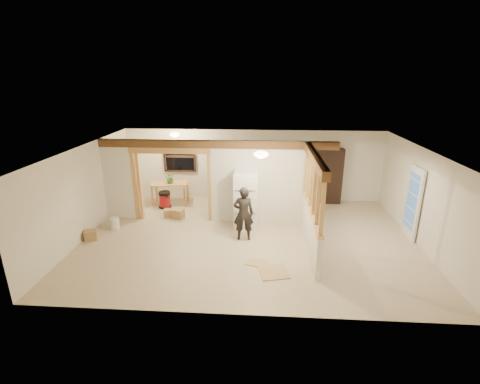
# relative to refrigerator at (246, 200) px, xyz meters

# --- Properties ---
(floor) EXTENTS (9.00, 6.50, 0.01)m
(floor) POSITION_rel_refrigerator_xyz_m (0.12, -0.80, -0.84)
(floor) COLOR #C5B093
(floor) RESTS_ON ground
(ceiling) EXTENTS (9.00, 6.50, 0.01)m
(ceiling) POSITION_rel_refrigerator_xyz_m (0.12, -0.80, 1.66)
(ceiling) COLOR white
(wall_back) EXTENTS (9.00, 0.01, 2.50)m
(wall_back) POSITION_rel_refrigerator_xyz_m (0.12, 2.45, 0.41)
(wall_back) COLOR silver
(wall_back) RESTS_ON floor
(wall_front) EXTENTS (9.00, 0.01, 2.50)m
(wall_front) POSITION_rel_refrigerator_xyz_m (0.12, -4.05, 0.41)
(wall_front) COLOR silver
(wall_front) RESTS_ON floor
(wall_left) EXTENTS (0.01, 6.50, 2.50)m
(wall_left) POSITION_rel_refrigerator_xyz_m (-4.38, -0.80, 0.41)
(wall_left) COLOR silver
(wall_left) RESTS_ON floor
(wall_right) EXTENTS (0.01, 6.50, 2.50)m
(wall_right) POSITION_rel_refrigerator_xyz_m (4.62, -0.80, 0.41)
(wall_right) COLOR silver
(wall_right) RESTS_ON floor
(partition_left_stub) EXTENTS (0.90, 0.12, 2.50)m
(partition_left_stub) POSITION_rel_refrigerator_xyz_m (-3.93, 0.40, 0.41)
(partition_left_stub) COLOR silver
(partition_left_stub) RESTS_ON floor
(partition_center) EXTENTS (2.80, 0.12, 2.50)m
(partition_center) POSITION_rel_refrigerator_xyz_m (0.32, 0.40, 0.41)
(partition_center) COLOR silver
(partition_center) RESTS_ON floor
(doorway_frame) EXTENTS (2.46, 0.14, 2.20)m
(doorway_frame) POSITION_rel_refrigerator_xyz_m (-2.28, 0.40, 0.26)
(doorway_frame) COLOR tan
(doorway_frame) RESTS_ON floor
(header_beam_back) EXTENTS (7.00, 0.18, 0.22)m
(header_beam_back) POSITION_rel_refrigerator_xyz_m (-0.88, 0.40, 1.54)
(header_beam_back) COLOR brown
(header_beam_back) RESTS_ON ceiling
(header_beam_right) EXTENTS (0.18, 3.30, 0.22)m
(header_beam_right) POSITION_rel_refrigerator_xyz_m (1.72, -1.20, 1.54)
(header_beam_right) COLOR brown
(header_beam_right) RESTS_ON ceiling
(pony_wall) EXTENTS (0.12, 3.20, 1.00)m
(pony_wall) POSITION_rel_refrigerator_xyz_m (1.72, -1.20, -0.34)
(pony_wall) COLOR silver
(pony_wall) RESTS_ON floor
(stud_partition) EXTENTS (0.14, 3.20, 1.32)m
(stud_partition) POSITION_rel_refrigerator_xyz_m (1.72, -1.20, 0.82)
(stud_partition) COLOR tan
(stud_partition) RESTS_ON pony_wall
(window_back) EXTENTS (1.12, 0.10, 1.10)m
(window_back) POSITION_rel_refrigerator_xyz_m (-2.48, 2.37, 0.71)
(window_back) COLOR black
(window_back) RESTS_ON wall_back
(french_door) EXTENTS (0.12, 0.86, 2.00)m
(french_door) POSITION_rel_refrigerator_xyz_m (4.54, -0.40, 0.16)
(french_door) COLOR white
(french_door) RESTS_ON floor
(ceiling_dome_main) EXTENTS (0.36, 0.36, 0.16)m
(ceiling_dome_main) POSITION_rel_refrigerator_xyz_m (0.42, -1.30, 1.64)
(ceiling_dome_main) COLOR #FFEABF
(ceiling_dome_main) RESTS_ON ceiling
(ceiling_dome_util) EXTENTS (0.32, 0.32, 0.14)m
(ceiling_dome_util) POSITION_rel_refrigerator_xyz_m (-2.38, 1.50, 1.64)
(ceiling_dome_util) COLOR #FFEABF
(ceiling_dome_util) RESTS_ON ceiling
(hanging_bulb) EXTENTS (0.07, 0.07, 0.07)m
(hanging_bulb) POSITION_rel_refrigerator_xyz_m (-1.88, 0.80, 1.34)
(hanging_bulb) COLOR #FFD88C
(hanging_bulb) RESTS_ON ceiling
(refrigerator) EXTENTS (0.69, 0.67, 1.68)m
(refrigerator) POSITION_rel_refrigerator_xyz_m (0.00, 0.00, 0.00)
(refrigerator) COLOR white
(refrigerator) RESTS_ON floor
(woman) EXTENTS (0.58, 0.41, 1.51)m
(woman) POSITION_rel_refrigerator_xyz_m (-0.02, -0.87, -0.09)
(woman) COLOR black
(woman) RESTS_ON floor
(work_table) EXTENTS (1.31, 0.80, 0.77)m
(work_table) POSITION_rel_refrigerator_xyz_m (-2.72, 1.71, -0.45)
(work_table) COLOR tan
(work_table) RESTS_ON floor
(potted_plant) EXTENTS (0.40, 0.36, 0.38)m
(potted_plant) POSITION_rel_refrigerator_xyz_m (-2.66, 1.66, 0.12)
(potted_plant) COLOR #2D6027
(potted_plant) RESTS_ON work_table
(shop_vac) EXTENTS (0.45, 0.45, 0.56)m
(shop_vac) POSITION_rel_refrigerator_xyz_m (-2.83, 1.37, -0.56)
(shop_vac) COLOR #A11018
(shop_vac) RESTS_ON floor
(bookshelf) EXTENTS (0.97, 0.32, 1.94)m
(bookshelf) POSITION_rel_refrigerator_xyz_m (2.72, 2.21, 0.13)
(bookshelf) COLOR black
(bookshelf) RESTS_ON floor
(bucket) EXTENTS (0.31, 0.31, 0.33)m
(bucket) POSITION_rel_refrigerator_xyz_m (-3.82, -0.44, -0.67)
(bucket) COLOR white
(bucket) RESTS_ON floor
(box_util_a) EXTENTS (0.41, 0.38, 0.29)m
(box_util_a) POSITION_rel_refrigerator_xyz_m (-2.16, 0.47, -0.70)
(box_util_a) COLOR #A67D50
(box_util_a) RESTS_ON floor
(box_util_b) EXTENTS (0.30, 0.30, 0.25)m
(box_util_b) POSITION_rel_refrigerator_xyz_m (-2.49, 0.56, -0.71)
(box_util_b) COLOR #A67D50
(box_util_b) RESTS_ON floor
(box_front) EXTENTS (0.40, 0.37, 0.26)m
(box_front) POSITION_rel_refrigerator_xyz_m (-4.19, -1.19, -0.71)
(box_front) COLOR #A67D50
(box_front) RESTS_ON floor
(floor_panel_near) EXTENTS (0.75, 0.75, 0.02)m
(floor_panel_near) POSITION_rel_refrigerator_xyz_m (0.76, -2.54, -0.83)
(floor_panel_near) COLOR tan
(floor_panel_near) RESTS_ON floor
(floor_panel_far) EXTENTS (0.57, 0.51, 0.02)m
(floor_panel_far) POSITION_rel_refrigerator_xyz_m (0.35, -2.13, -0.83)
(floor_panel_far) COLOR tan
(floor_panel_far) RESTS_ON floor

